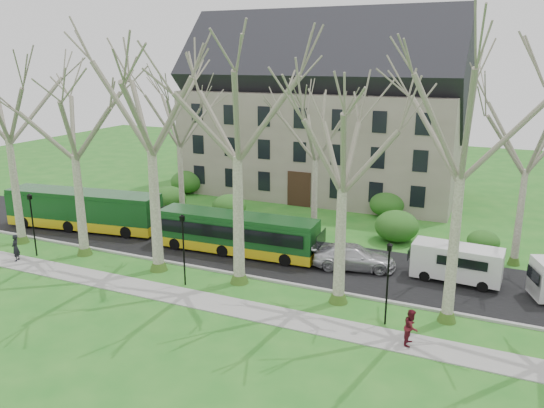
{
  "coord_description": "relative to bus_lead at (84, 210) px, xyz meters",
  "views": [
    {
      "loc": [
        10.58,
        -25.69,
        13.17
      ],
      "look_at": [
        -2.08,
        3.0,
        4.45
      ],
      "focal_mm": 35.0,
      "sensor_mm": 36.0,
      "label": 1
    }
  ],
  "objects": [
    {
      "name": "building",
      "position": [
        13.05,
        19.15,
        6.45
      ],
      "size": [
        26.5,
        12.2,
        16.0
      ],
      "color": "slate",
      "rests_on": "ground"
    },
    {
      "name": "tree_row_far",
      "position": [
        17.72,
        6.15,
        4.38
      ],
      "size": [
        33.0,
        7.0,
        12.0
      ],
      "color": "gray",
      "rests_on": "ground"
    },
    {
      "name": "sedan",
      "position": [
        21.59,
        0.6,
        -0.79
      ],
      "size": [
        5.65,
        3.3,
        1.54
      ],
      "primitive_type": "imported",
      "rotation": [
        0.0,
        0.0,
        1.8
      ],
      "color": "silver",
      "rests_on": "road"
    },
    {
      "name": "curb",
      "position": [
        19.05,
        -3.35,
        -1.55
      ],
      "size": [
        80.0,
        0.25,
        0.14
      ],
      "primitive_type": "cube",
      "color": "#A5A39E",
      "rests_on": "ground"
    },
    {
      "name": "tree_row_verge",
      "position": [
        19.05,
        -4.55,
        5.38
      ],
      "size": [
        49.0,
        7.0,
        14.0
      ],
      "color": "gray",
      "rests_on": "ground"
    },
    {
      "name": "pedestrian_b",
      "position": [
        26.57,
        -7.42,
        -0.68
      ],
      "size": [
        0.71,
        0.89,
        1.76
      ],
      "primitive_type": "imported",
      "rotation": [
        0.0,
        0.0,
        1.52
      ],
      "color": "#5A141E",
      "rests_on": "sidewalk"
    },
    {
      "name": "bus_follow",
      "position": [
        13.46,
        0.09,
        -0.14
      ],
      "size": [
        11.4,
        2.8,
        2.83
      ],
      "primitive_type": null,
      "rotation": [
        0.0,
        0.0,
        0.04
      ],
      "color": "#13431A",
      "rests_on": "road"
    },
    {
      "name": "hedges",
      "position": [
        14.38,
        9.15,
        -0.62
      ],
      "size": [
        30.6,
        8.6,
        2.0
      ],
      "color": "#1A5C1F",
      "rests_on": "ground"
    },
    {
      "name": "pedestrian_a",
      "position": [
        0.71,
        -7.18,
        -0.65
      ],
      "size": [
        0.67,
        0.78,
        1.81
      ],
      "primitive_type": "imported",
      "rotation": [
        0.0,
        0.0,
        -1.13
      ],
      "color": "black",
      "rests_on": "sidewalk"
    },
    {
      "name": "ground",
      "position": [
        19.05,
        -4.85,
        -1.62
      ],
      "size": [
        120.0,
        120.0,
        0.0
      ],
      "primitive_type": "plane",
      "color": "#236F1F",
      "rests_on": "ground"
    },
    {
      "name": "lamp_row",
      "position": [
        19.05,
        -5.85,
        0.95
      ],
      "size": [
        36.22,
        0.22,
        4.3
      ],
      "color": "black",
      "rests_on": "ground"
    },
    {
      "name": "sidewalk",
      "position": [
        19.05,
        -7.35,
        -1.59
      ],
      "size": [
        70.0,
        2.0,
        0.06
      ],
      "primitive_type": "cube",
      "color": "gray",
      "rests_on": "ground"
    },
    {
      "name": "bus_lead",
      "position": [
        0.0,
        0.0,
        0.0
      ],
      "size": [
        12.71,
        4.29,
        3.12
      ],
      "primitive_type": null,
      "rotation": [
        0.0,
        0.0,
        0.14
      ],
      "color": "#13431A",
      "rests_on": "road"
    },
    {
      "name": "van_a",
      "position": [
        27.79,
        1.09,
        -0.44
      ],
      "size": [
        5.25,
        2.2,
        2.24
      ],
      "primitive_type": null,
      "rotation": [
        0.0,
        0.0,
        -0.06
      ],
      "color": "silver",
      "rests_on": "road"
    },
    {
      "name": "road",
      "position": [
        19.05,
        0.65,
        -1.59
      ],
      "size": [
        80.0,
        8.0,
        0.06
      ],
      "primitive_type": "cube",
      "color": "black",
      "rests_on": "ground"
    }
  ]
}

